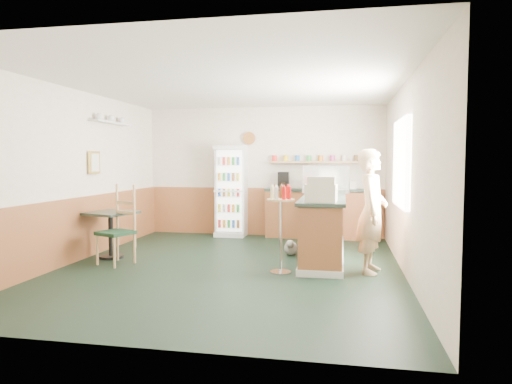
% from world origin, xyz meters
% --- Properties ---
extents(ground, '(6.00, 6.00, 0.00)m').
position_xyz_m(ground, '(0.00, 0.00, 0.00)').
color(ground, black).
rests_on(ground, ground).
extents(room_envelope, '(5.04, 6.02, 2.72)m').
position_xyz_m(room_envelope, '(-0.23, 0.73, 1.52)').
color(room_envelope, beige).
rests_on(room_envelope, ground).
extents(service_counter, '(0.68, 3.01, 1.01)m').
position_xyz_m(service_counter, '(1.35, 1.07, 0.46)').
color(service_counter, '#A55E35').
rests_on(service_counter, ground).
extents(back_counter, '(2.24, 0.42, 1.69)m').
position_xyz_m(back_counter, '(1.19, 2.80, 0.55)').
color(back_counter, '#A55E35').
rests_on(back_counter, ground).
extents(drinks_fridge, '(0.62, 0.53, 1.89)m').
position_xyz_m(drinks_fridge, '(-0.64, 2.74, 0.95)').
color(drinks_fridge, silver).
rests_on(drinks_fridge, ground).
extents(display_case, '(0.83, 0.43, 0.47)m').
position_xyz_m(display_case, '(1.35, 1.78, 1.24)').
color(display_case, silver).
rests_on(display_case, service_counter).
extents(cash_register, '(0.44, 0.47, 0.24)m').
position_xyz_m(cash_register, '(1.35, -0.08, 1.13)').
color(cash_register, beige).
rests_on(cash_register, service_counter).
extents(shopkeeper, '(0.51, 0.64, 1.75)m').
position_xyz_m(shopkeeper, '(2.05, 0.03, 0.87)').
color(shopkeeper, tan).
rests_on(shopkeeper, ground).
extents(condiment_stand, '(0.39, 0.39, 1.22)m').
position_xyz_m(condiment_stand, '(0.79, -0.21, 0.80)').
color(condiment_stand, silver).
rests_on(condiment_stand, ground).
extents(newspaper_rack, '(0.09, 0.45, 0.53)m').
position_xyz_m(newspaper_rack, '(0.99, 1.17, 0.49)').
color(newspaper_rack, black).
rests_on(newspaper_rack, ground).
extents(cafe_table, '(0.85, 0.85, 0.75)m').
position_xyz_m(cafe_table, '(-2.05, 0.26, 0.53)').
color(cafe_table, black).
rests_on(cafe_table, ground).
extents(cafe_chair, '(0.59, 0.60, 1.22)m').
position_xyz_m(cafe_chair, '(-1.75, -0.04, 0.63)').
color(cafe_chair, black).
rests_on(cafe_chair, ground).
extents(dog_doorstop, '(0.23, 0.30, 0.28)m').
position_xyz_m(dog_doorstop, '(0.80, 1.00, 0.13)').
color(dog_doorstop, gray).
rests_on(dog_doorstop, ground).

